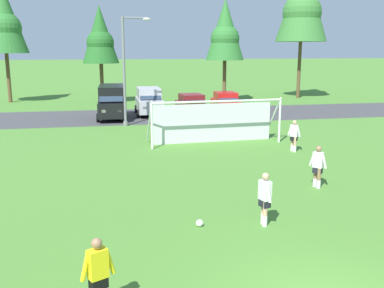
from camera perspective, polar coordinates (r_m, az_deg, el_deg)
name	(u,v)px	position (r m, az deg, el deg)	size (l,w,h in m)	color
ground_plane	(190,150)	(23.45, -0.22, -0.79)	(400.00, 400.00, 0.00)	#477A2D
parking_lot_strip	(160,115)	(35.74, -4.09, 3.68)	(52.00, 8.40, 0.01)	#3D3D3F
soccer_ball	(200,223)	(13.59, 0.97, -10.10)	(0.22, 0.22, 0.22)	white
soccer_goal	(214,120)	(25.14, 2.83, 3.07)	(7.51, 2.32, 2.57)	white
referee	(98,277)	(9.40, -11.92, -16.28)	(0.73, 0.39, 1.64)	#936B4C
player_striker_near	(265,199)	(13.64, 9.30, -6.97)	(0.34, 0.75, 1.64)	tan
player_midfield_center	(294,136)	(23.58, 12.94, 1.01)	(0.55, 0.62, 1.64)	tan
player_winger_left	(318,167)	(17.69, 15.82, -2.82)	(0.51, 0.65, 1.64)	#936B4C
parked_car_slot_far_left	(112,101)	(34.37, -10.25, 5.43)	(2.32, 4.86, 2.52)	black
parked_car_slot_left	(149,101)	(36.03, -5.53, 5.51)	(2.16, 4.61, 2.16)	#B2B2BC
parked_car_slot_center_left	(192,105)	(35.28, -0.03, 5.03)	(2.27, 4.32, 1.72)	maroon
parked_car_slot_center	(226,103)	(36.97, 4.36, 5.33)	(2.19, 4.28, 1.72)	red
tree_left_edge	(4,20)	(47.75, -23.00, 14.44)	(4.32, 4.32, 11.53)	brown
tree_mid_left	(100,37)	(44.41, -11.71, 13.34)	(3.47, 3.47, 9.25)	brown
tree_center_back	(225,32)	(44.34, 4.26, 14.15)	(3.72, 3.72, 9.92)	brown
tree_mid_right	(302,3)	(49.74, 13.97, 17.12)	(5.36, 5.36, 14.30)	brown
street_lamp	(127,70)	(30.82, -8.37, 9.34)	(2.00, 0.32, 7.34)	slate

